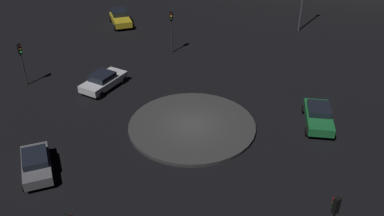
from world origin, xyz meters
name	(u,v)px	position (x,y,z in m)	size (l,w,h in m)	color
ground_plane	(192,127)	(0.00, 0.00, 0.00)	(116.03, 116.03, 0.00)	black
roundabout_island	(192,126)	(0.00, 0.00, 0.13)	(9.47, 9.47, 0.26)	#383838
car_grey	(36,164)	(-1.01, 11.15, 0.72)	(4.03, 2.06, 1.36)	slate
car_white	(103,81)	(8.49, 4.73, 0.73)	(4.13, 4.58, 1.42)	white
car_green	(319,116)	(-3.20, -8.91, 0.75)	(4.70, 3.80, 1.44)	#1E7238
car_yellow	(120,18)	(22.98, -0.45, 0.81)	(4.34, 2.34, 1.54)	gold
traffic_light_northeast	(21,56)	(11.65, 10.83, 2.76)	(0.39, 0.38, 3.86)	#2D2D2D
traffic_light_east	(171,24)	(13.20, -3.26, 3.06)	(0.38, 0.34, 4.31)	#2D2D2D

